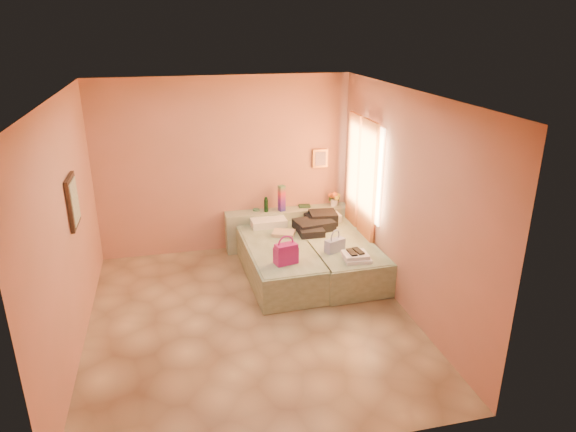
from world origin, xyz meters
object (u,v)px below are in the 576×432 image
Objects in this scene: bed_left at (279,261)px; blue_handbag at (335,245)px; bed_right at (337,255)px; green_book at (304,206)px; magenta_handbag at (286,253)px; headboard_ledge at (288,228)px; towel_stack at (357,257)px; flower_vase at (334,198)px; water_bottle at (266,205)px.

bed_left is 0.89m from blue_handbag.
bed_right is 10.69× the size of green_book.
blue_handbag is (-0.18, -0.38, 0.34)m from bed_right.
bed_left is at bearing 73.55° from magenta_handbag.
headboard_ledge reaches higher than towel_stack.
green_book is 0.65× the size of blue_handbag.
towel_stack is at bearing -98.07° from flower_vase.
water_bottle reaches higher than magenta_handbag.
green_book is 0.53× the size of towel_stack.
green_book reaches higher than towel_stack.
magenta_handbag reaches higher than headboard_ledge.
green_book is at bearing 10.95° from headboard_ledge.
flower_vase reaches higher than green_book.
bed_left and bed_right have the same top height.
bed_left is 6.56× the size of magenta_handbag.
water_bottle reaches higher than towel_stack.
bed_left is 1.00× the size of bed_right.
water_bottle is at bearing -178.55° from flower_vase.
water_bottle is at bearing 128.84° from bed_right.
bed_right is 1.20m from green_book.
water_bottle reaches higher than headboard_ledge.
flower_vase is 2.05m from magenta_handbag.
blue_handbag is (0.72, -0.38, 0.34)m from bed_left.
headboard_ledge is 8.66× the size of water_bottle.
towel_stack reaches higher than bed_left.
towel_stack is at bearing -81.54° from blue_handbag.
blue_handbag is at bearing -63.34° from water_bottle.
green_book is at bearing 99.42° from bed_right.
water_bottle is at bearing -176.87° from headboard_ledge.
bed_right is 0.54m from blue_handbag.
magenta_handbag reaches higher than blue_handbag.
blue_handbag reaches higher than green_book.
flower_vase is 0.97× the size of blue_handbag.
water_bottle is at bearing 94.67° from blue_handbag.
water_bottle is (-0.89, 1.03, 0.52)m from bed_right.
bed_left is (-0.38, -1.05, -0.08)m from headboard_ledge.
bed_left is at bearing 178.15° from bed_right.
blue_handbag is 0.82× the size of towel_stack.
water_bottle is 1.17m from flower_vase.
bed_left is 7.16× the size of flower_vase.
towel_stack is (0.25, -1.84, -0.12)m from green_book.
flower_vase is (1.17, 0.03, 0.02)m from water_bottle.
bed_left is 10.69× the size of green_book.
green_book is (0.66, 0.08, -0.10)m from water_bottle.
green_book reaches higher than headboard_ledge.
bed_left is at bearing 141.83° from towel_stack.
magenta_handbag reaches higher than bed_right.
green_book is 1.84m from magenta_handbag.
water_bottle is 1.99m from towel_stack.
water_bottle is 0.68m from green_book.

